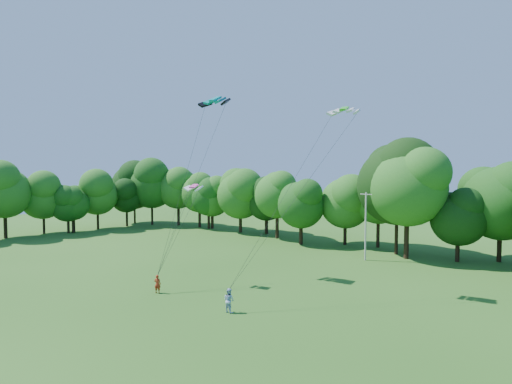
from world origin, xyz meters
The scene contains 10 objects.
ground centered at (0.00, 0.00, 0.00)m, with size 160.00×160.00×0.00m, color #265517.
utility_pole centered at (4.18, 30.24, 4.06)m, with size 1.55×0.42×7.87m.
kite_flyer_left centered at (-4.67, 7.44, 0.79)m, with size 0.57×0.38×1.57m, color #AE2B16.
kite_flyer_right centered at (3.16, 7.78, 0.89)m, with size 0.86×0.67×1.77m, color #A3BDE2.
kite_teal centered at (-5.09, 15.03, 17.41)m, with size 3.27×1.75×0.74m.
kite_green centered at (7.47, 17.48, 15.57)m, with size 2.81×1.65×0.52m.
kite_pink centered at (-4.28, 11.34, 8.99)m, with size 1.83×1.18×0.37m.
tree_back_west centered at (-28.01, 37.01, 6.31)m, with size 6.95×6.95×10.11m.
tree_back_center centered at (5.88, 35.78, 9.75)m, with size 10.74×10.74×15.62m.
tree_flank_west centered at (-43.11, 19.11, 5.60)m, with size 6.17×6.17×8.98m.
Camera 1 is at (22.48, -13.62, 10.36)m, focal length 28.00 mm.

